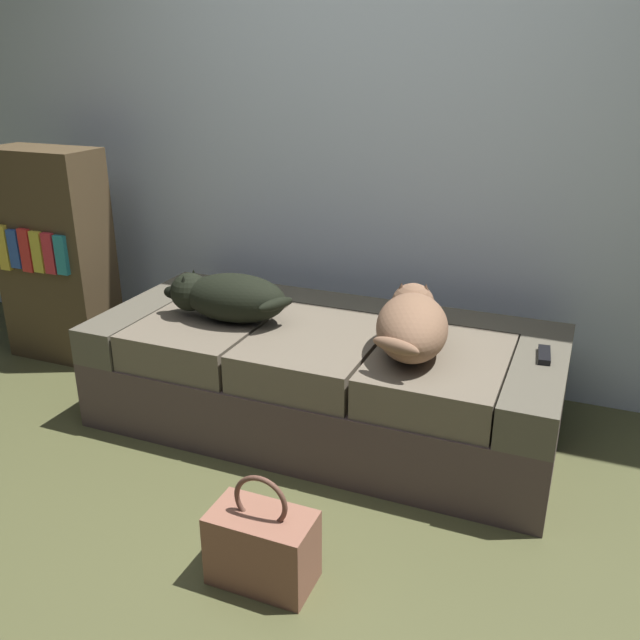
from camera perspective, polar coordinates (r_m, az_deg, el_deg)
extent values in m
plane|color=#4D4F2D|center=(2.29, -10.17, -20.63)|extent=(10.00, 10.00, 0.00)
cube|color=silver|center=(3.27, 5.19, 19.25)|extent=(6.40, 0.10, 2.80)
cube|color=#50403E|center=(2.96, 0.37, -6.11)|extent=(1.95, 0.87, 0.30)
cube|color=#575143|center=(3.27, -13.96, 0.35)|extent=(0.20, 0.87, 0.16)
cube|color=#575143|center=(2.69, 17.96, -4.80)|extent=(0.20, 0.87, 0.16)
cube|color=#575143|center=(3.16, 2.69, 0.21)|extent=(1.55, 0.20, 0.16)
cube|color=#675C4C|center=(3.00, -9.51, -1.23)|extent=(0.50, 0.66, 0.16)
cube|color=#675C4C|center=(2.78, -0.39, -2.82)|extent=(0.50, 0.66, 0.16)
cube|color=#675C4C|center=(2.64, 10.01, -4.54)|extent=(0.50, 0.66, 0.16)
ellipsoid|color=black|center=(2.89, -7.17, 1.87)|extent=(0.47, 0.30, 0.21)
sphere|color=black|center=(2.98, -10.94, 2.35)|extent=(0.17, 0.17, 0.17)
ellipsoid|color=black|center=(3.02, -12.20, 2.30)|extent=(0.10, 0.07, 0.06)
cone|color=black|center=(2.92, -11.44, 3.23)|extent=(0.04, 0.04, 0.05)
cone|color=black|center=(3.00, -10.62, 3.77)|extent=(0.04, 0.04, 0.05)
ellipsoid|color=black|center=(2.77, -3.76, 1.33)|extent=(0.12, 0.18, 0.05)
ellipsoid|color=brown|center=(2.57, 7.78, -0.57)|extent=(0.38, 0.53, 0.22)
sphere|color=brown|center=(2.78, 7.84, 1.28)|extent=(0.18, 0.18, 0.18)
ellipsoid|color=#4D3729|center=(2.86, 7.84, 1.64)|extent=(0.09, 0.12, 0.06)
cone|color=#4D3729|center=(2.76, 6.88, 2.64)|extent=(0.05, 0.05, 0.05)
cone|color=#4D3729|center=(2.76, 8.93, 2.54)|extent=(0.05, 0.05, 0.05)
ellipsoid|color=brown|center=(2.37, 6.42, -2.20)|extent=(0.19, 0.10, 0.05)
cube|color=black|center=(2.69, 18.42, -2.81)|extent=(0.06, 0.15, 0.02)
cube|color=#8E5946|center=(2.18, -4.89, -18.61)|extent=(0.32, 0.18, 0.24)
torus|color=brown|center=(2.08, -5.04, -15.02)|extent=(0.18, 0.02, 0.18)
cube|color=#4D3C26|center=(3.77, -21.42, 5.03)|extent=(0.56, 0.28, 1.10)
cube|color=gold|center=(3.78, -25.18, 5.57)|extent=(0.06, 0.02, 0.23)
cube|color=#2C52AE|center=(3.73, -24.40, 5.49)|extent=(0.06, 0.02, 0.20)
cube|color=red|center=(3.68, -23.58, 5.41)|extent=(0.06, 0.02, 0.22)
cube|color=gold|center=(3.62, -22.75, 5.32)|extent=(0.06, 0.02, 0.21)
cube|color=red|center=(3.57, -21.89, 5.23)|extent=(0.06, 0.02, 0.20)
cube|color=teal|center=(3.52, -21.01, 5.13)|extent=(0.06, 0.02, 0.20)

